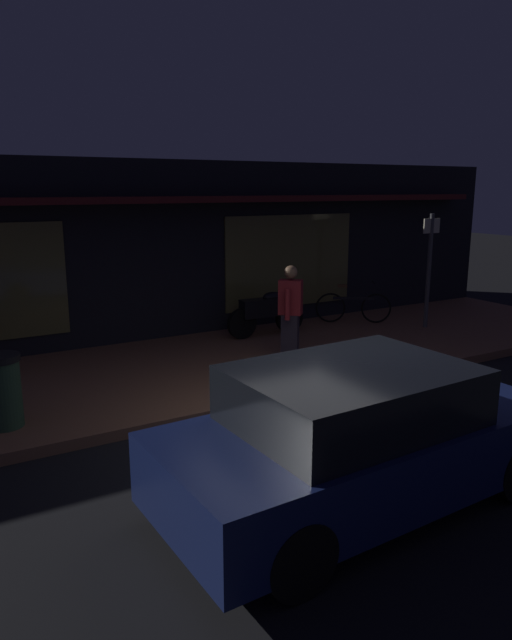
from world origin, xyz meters
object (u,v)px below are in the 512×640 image
parked_car_near (359,436)px  bicycle_parked (353,307)px  person_bystander (290,313)px  trash_bin (3,391)px  sign_post (429,264)px  motorcycle (268,311)px

parked_car_near → bicycle_parked: bearing=50.9°
person_bystander → trash_bin: (-4.57, -0.48, -0.41)m
bicycle_parked → sign_post: bearing=-46.0°
sign_post → motorcycle: bearing=161.4°
motorcycle → bicycle_parked: bearing=0.1°
sign_post → parked_car_near: 7.42m
person_bystander → parked_car_near: person_bystander is taller
bicycle_parked → parked_car_near: bearing=-129.1°
sign_post → trash_bin: size_ratio=2.58×
bicycle_parked → person_bystander: bearing=-147.4°
motorcycle → person_bystander: bearing=-110.1°
trash_bin → person_bystander: bearing=6.0°
person_bystander → parked_car_near: size_ratio=0.40×
motorcycle → bicycle_parked: 2.22m
bicycle_parked → parked_car_near: size_ratio=0.34×
sign_post → person_bystander: bearing=-169.5°
person_bystander → sign_post: sign_post is taller
trash_bin → motorcycle: bearing=23.9°
person_bystander → sign_post: size_ratio=0.70×
bicycle_parked → trash_bin: trash_bin is taller
motorcycle → parked_car_near: (-2.45, -5.74, 0.06)m
motorcycle → bicycle_parked: (2.21, 0.00, -0.14)m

